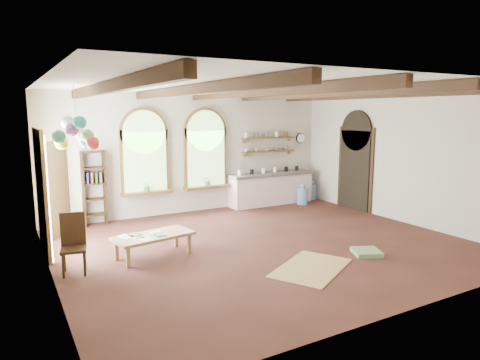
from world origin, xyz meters
TOP-DOWN VIEW (x-y plane):
  - floor at (0.00, 0.00)m, footprint 8.00×8.00m
  - ceiling_beams at (0.00, 0.00)m, footprint 6.20×6.80m
  - window_left at (-1.40, 3.43)m, footprint 1.30×0.28m
  - window_right at (0.30, 3.43)m, footprint 1.30×0.28m
  - left_doorway at (-3.95, 1.80)m, footprint 0.10×1.90m
  - right_doorway at (3.95, 1.50)m, footprint 0.10×1.30m
  - kitchen_counter at (2.30, 3.20)m, footprint 2.68×0.62m
  - wall_shelf_lower at (2.30, 3.38)m, footprint 1.70×0.24m
  - wall_shelf_upper at (2.30, 3.38)m, footprint 1.70×0.24m
  - wall_clock at (3.55, 3.45)m, footprint 0.32×0.04m
  - bookshelf at (-2.70, 3.32)m, footprint 0.53×0.32m
  - coffee_table at (-2.20, 0.41)m, footprint 1.58×0.93m
  - side_chair at (-3.65, 0.22)m, footprint 0.48×0.48m
  - floor_mat at (-0.01, -1.57)m, footprint 1.86×1.63m
  - floor_cushion at (1.39, -1.50)m, footprint 0.66×0.66m
  - water_jug_a at (3.10, 2.72)m, footprint 0.33×0.33m
  - water_jug_b at (3.82, 3.20)m, footprint 0.32×0.32m
  - balloon_cluster at (-3.41, 0.80)m, footprint 0.76×0.82m
  - table_book at (-2.58, 0.50)m, footprint 0.28×0.31m
  - tablet at (-2.10, 0.33)m, footprint 0.19×0.28m
  - potted_plant_left at (-1.40, 3.32)m, footprint 0.27×0.23m
  - potted_plant_right at (0.30, 3.32)m, footprint 0.27×0.23m
  - shelf_cup_a at (1.55, 3.38)m, footprint 0.12×0.10m
  - shelf_cup_b at (1.90, 3.38)m, footprint 0.10×0.10m
  - shelf_bowl_a at (2.25, 3.38)m, footprint 0.22×0.22m
  - shelf_bowl_b at (2.60, 3.38)m, footprint 0.20×0.20m
  - shelf_vase at (2.95, 3.38)m, footprint 0.18×0.18m

SIDE VIEW (x-z plane):
  - floor at x=0.00m, z-range 0.00..0.00m
  - floor_mat at x=-0.01m, z-range 0.00..0.02m
  - floor_cushion at x=1.39m, z-range 0.00..0.09m
  - water_jug_b at x=3.82m, z-range -0.04..0.57m
  - water_jug_a at x=3.10m, z-range -0.04..0.59m
  - side_chair at x=-3.65m, z-range -0.22..0.81m
  - coffee_table at x=-2.20m, z-range 0.16..0.58m
  - tablet at x=-2.10m, z-range 0.42..0.43m
  - table_book at x=-2.58m, z-range 0.42..0.44m
  - kitchen_counter at x=2.30m, z-range 0.01..0.95m
  - potted_plant_left at x=-1.40m, z-range 0.70..1.00m
  - potted_plant_right at x=0.30m, z-range 0.70..1.00m
  - bookshelf at x=-2.70m, z-range 0.00..1.80m
  - right_doorway at x=3.95m, z-range -0.10..2.30m
  - left_doorway at x=-3.95m, z-range -0.10..2.40m
  - wall_shelf_lower at x=2.30m, z-range 1.53..1.57m
  - shelf_bowl_a at x=2.25m, z-range 1.57..1.62m
  - shelf_bowl_b at x=2.60m, z-range 1.57..1.63m
  - shelf_cup_b at x=1.90m, z-range 1.57..1.66m
  - shelf_cup_a at x=1.55m, z-range 1.57..1.67m
  - window_left at x=-1.40m, z-range 0.53..2.73m
  - window_right at x=0.30m, z-range 0.53..2.73m
  - shelf_vase at x=2.95m, z-range 1.57..1.76m
  - wall_clock at x=3.55m, z-range 1.74..2.06m
  - wall_shelf_upper at x=2.30m, z-range 1.93..1.97m
  - balloon_cluster at x=-3.41m, z-range 1.75..2.90m
  - ceiling_beams at x=0.00m, z-range 3.01..3.19m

